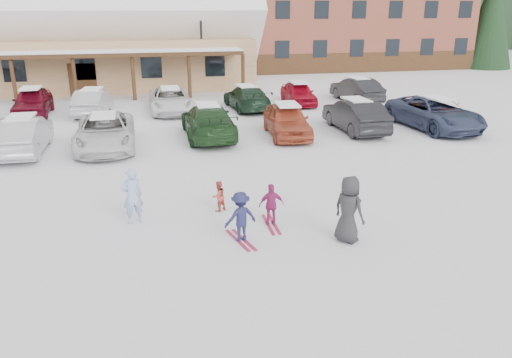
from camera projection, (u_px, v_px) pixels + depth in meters
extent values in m
plane|color=white|center=(253.00, 224.00, 14.11)|extent=(160.00, 160.00, 0.00)
cube|color=tan|center=(62.00, 62.00, 37.61)|extent=(28.00, 10.00, 3.60)
cube|color=#422814|center=(44.00, 55.00, 31.52)|extent=(25.20, 2.60, 0.25)
cube|color=white|center=(55.00, 10.00, 36.38)|extent=(29.12, 9.69, 9.69)
cube|color=brown|center=(332.00, 4.00, 50.36)|extent=(24.00, 14.00, 12.00)
cube|color=brown|center=(178.00, 20.00, 47.82)|extent=(7.00, 12.60, 9.00)
cube|color=#422814|center=(356.00, 63.00, 45.61)|extent=(24.00, 0.10, 1.80)
cylinder|color=black|center=(202.00, 44.00, 35.33)|extent=(0.16, 0.16, 6.60)
cylinder|color=black|center=(484.00, 61.00, 49.32)|extent=(0.60, 0.60, 1.32)
cone|color=black|center=(493.00, 1.00, 47.47)|extent=(4.84, 4.84, 9.90)
cylinder|color=black|center=(226.00, 56.00, 55.74)|extent=(0.60, 0.60, 1.08)
cone|color=black|center=(225.00, 12.00, 54.23)|extent=(3.96, 3.96, 8.10)
cylinder|color=black|center=(443.00, 49.00, 63.02)|extent=(0.60, 0.60, 1.38)
imported|color=#95A8D9|center=(132.00, 196.00, 13.96)|extent=(0.68, 0.55, 1.63)
imported|color=#B84036|center=(218.00, 196.00, 14.90)|extent=(0.58, 0.55, 0.94)
imported|color=#1C1D45|center=(241.00, 217.00, 12.91)|extent=(0.98, 0.72, 1.36)
cube|color=#A1173A|center=(241.00, 240.00, 13.13)|extent=(0.56, 1.40, 0.03)
imported|color=#9E2262|center=(271.00, 205.00, 13.89)|extent=(0.72, 0.31, 1.22)
cube|color=#A1173A|center=(271.00, 224.00, 14.08)|extent=(0.22, 1.40, 0.03)
imported|color=#2A2A2D|center=(349.00, 209.00, 12.84)|extent=(0.95, 1.04, 1.79)
imported|color=#ABACB0|center=(23.00, 135.00, 20.66)|extent=(1.69, 4.72, 1.55)
imported|color=silver|center=(105.00, 132.00, 21.37)|extent=(2.58, 5.34, 1.47)
imported|color=#1C3B1A|center=(208.00, 121.00, 23.11)|extent=(2.26, 5.39, 1.55)
imported|color=#AF482B|center=(287.00, 120.00, 23.40)|extent=(2.11, 4.59, 1.53)
imported|color=black|center=(355.00, 115.00, 24.33)|extent=(1.79, 4.81, 1.57)
imported|color=#323B58|center=(435.00, 113.00, 24.83)|extent=(3.20, 5.89, 1.57)
imported|color=maroon|center=(33.00, 102.00, 27.82)|extent=(1.98, 4.59, 1.54)
imported|color=#A6A7AC|center=(93.00, 102.00, 28.05)|extent=(2.03, 4.54, 1.45)
imported|color=white|center=(171.00, 100.00, 28.71)|extent=(2.44, 5.12, 1.41)
imported|color=#18311F|center=(247.00, 98.00, 29.51)|extent=(2.37, 4.96, 1.40)
imported|color=#A80A21|center=(298.00, 93.00, 30.97)|extent=(1.75, 4.12, 1.39)
imported|color=black|center=(356.00, 90.00, 31.94)|extent=(2.10, 4.73, 1.51)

